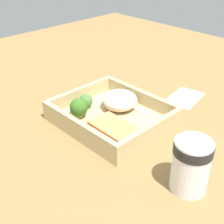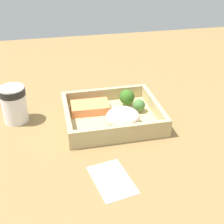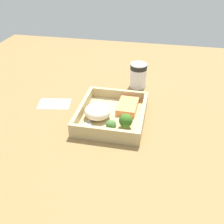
# 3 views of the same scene
# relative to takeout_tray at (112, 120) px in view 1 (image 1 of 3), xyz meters

# --- Properties ---
(ground_plane) EXTENTS (1.60, 1.60, 0.02)m
(ground_plane) POSITION_rel_takeout_tray_xyz_m (0.00, 0.00, -0.02)
(ground_plane) COLOR olive
(takeout_tray) EXTENTS (0.25, 0.22, 0.01)m
(takeout_tray) POSITION_rel_takeout_tray_xyz_m (0.00, 0.00, 0.00)
(takeout_tray) COLOR tan
(takeout_tray) RESTS_ON ground_plane
(tray_rim) EXTENTS (0.25, 0.22, 0.04)m
(tray_rim) POSITION_rel_takeout_tray_xyz_m (0.00, 0.00, 0.02)
(tray_rim) COLOR tan
(tray_rim) RESTS_ON takeout_tray
(salmon_fillet) EXTENTS (0.11, 0.07, 0.02)m
(salmon_fillet) POSITION_rel_takeout_tray_xyz_m (-0.05, 0.04, 0.02)
(salmon_fillet) COLOR #F2864E
(salmon_fillet) RESTS_ON takeout_tray
(mashed_potatoes) EXTENTS (0.09, 0.09, 0.05)m
(mashed_potatoes) POSITION_rel_takeout_tray_xyz_m (0.02, -0.04, 0.03)
(mashed_potatoes) COLOR beige
(mashed_potatoes) RESTS_ON takeout_tray
(broccoli_floret_1) EXTENTS (0.03, 0.03, 0.04)m
(broccoli_floret_1) POSITION_rel_takeout_tray_xyz_m (0.08, 0.01, 0.03)
(broccoli_floret_1) COLOR #8AAA65
(broccoli_floret_1) RESTS_ON takeout_tray
(broccoli_floret_2) EXTENTS (0.04, 0.04, 0.05)m
(broccoli_floret_2) POSITION_rel_takeout_tray_xyz_m (0.06, 0.05, 0.03)
(broccoli_floret_2) COLOR #89A65D
(broccoli_floret_2) RESTS_ON takeout_tray
(fork) EXTENTS (0.16, 0.02, 0.00)m
(fork) POSITION_rel_takeout_tray_xyz_m (0.03, -0.07, 0.01)
(fork) COLOR silver
(fork) RESTS_ON takeout_tray
(paper_cup) EXTENTS (0.07, 0.07, 0.10)m
(paper_cup) POSITION_rel_takeout_tray_xyz_m (-0.25, 0.06, 0.05)
(paper_cup) COLOR white
(paper_cup) RESTS_ON ground_plane
(receipt_slip) EXTENTS (0.09, 0.12, 0.00)m
(receipt_slip) POSITION_rel_takeout_tray_xyz_m (-0.05, -0.23, -0.00)
(receipt_slip) COLOR white
(receipt_slip) RESTS_ON ground_plane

